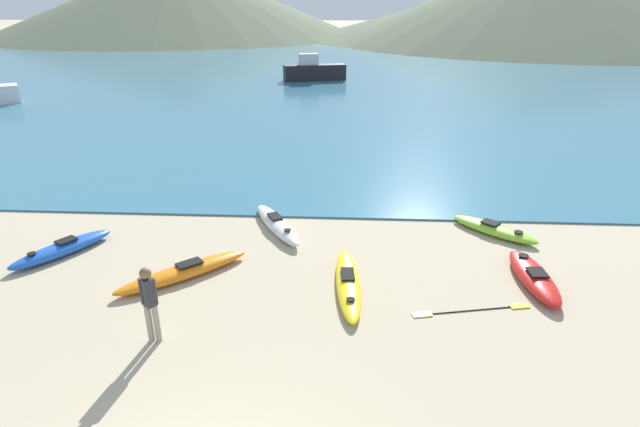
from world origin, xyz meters
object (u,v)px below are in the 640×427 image
kayak_on_sand_1 (62,249)px  kayak_on_sand_2 (348,283)px  person_near_foreground (149,300)px  moored_boat_0 (314,71)px  loose_paddle (471,310)px  kayak_on_sand_3 (494,229)px  kayak_on_sand_5 (184,272)px  kayak_on_sand_4 (534,276)px  kayak_on_sand_0 (277,224)px

kayak_on_sand_1 → kayak_on_sand_2: kayak_on_sand_1 is taller
person_near_foreground → kayak_on_sand_2: bearing=30.1°
kayak_on_sand_2 → moored_boat_0: moored_boat_0 is taller
kayak_on_sand_2 → loose_paddle: size_ratio=1.26×
kayak_on_sand_3 → kayak_on_sand_5: bearing=-160.3°
kayak_on_sand_3 → moored_boat_0: moored_boat_0 is taller
kayak_on_sand_4 → loose_paddle: 2.26m
kayak_on_sand_5 → kayak_on_sand_1: bearing=164.5°
kayak_on_sand_5 → person_near_foreground: bearing=-85.4°
kayak_on_sand_1 → person_near_foreground: (3.95, -3.63, 0.81)m
kayak_on_sand_4 → kayak_on_sand_5: kayak_on_sand_4 is taller
kayak_on_sand_3 → loose_paddle: kayak_on_sand_3 is taller
kayak_on_sand_4 → kayak_on_sand_0: bearing=157.6°
kayak_on_sand_5 → loose_paddle: size_ratio=1.13×
kayak_on_sand_2 → kayak_on_sand_5: (-4.20, 0.28, 0.03)m
kayak_on_sand_2 → kayak_on_sand_5: kayak_on_sand_5 is taller
loose_paddle → kayak_on_sand_1: bearing=168.6°
kayak_on_sand_1 → kayak_on_sand_2: bearing=-9.5°
loose_paddle → kayak_on_sand_4: bearing=36.5°
kayak_on_sand_3 → kayak_on_sand_5: (-8.60, -3.08, 0.01)m
kayak_on_sand_0 → kayak_on_sand_3: kayak_on_sand_0 is taller
kayak_on_sand_0 → loose_paddle: bearing=-39.6°
person_near_foreground → loose_paddle: person_near_foreground is taller
kayak_on_sand_5 → moored_boat_0: bearing=88.3°
kayak_on_sand_0 → moored_boat_0: moored_boat_0 is taller
kayak_on_sand_4 → loose_paddle: kayak_on_sand_4 is taller
kayak_on_sand_0 → kayak_on_sand_5: size_ratio=1.03×
kayak_on_sand_1 → kayak_on_sand_3: bearing=9.4°
person_near_foreground → moored_boat_0: size_ratio=0.31×
kayak_on_sand_5 → moored_boat_0: moored_boat_0 is taller
kayak_on_sand_5 → kayak_on_sand_2: bearing=-3.8°
kayak_on_sand_4 → kayak_on_sand_2: bearing=-173.9°
kayak_on_sand_0 → person_near_foreground: (-1.78, -5.63, 0.81)m
kayak_on_sand_4 → loose_paddle: size_ratio=1.03×
kayak_on_sand_0 → kayak_on_sand_2: bearing=-56.3°
kayak_on_sand_1 → person_near_foreground: size_ratio=1.63×
kayak_on_sand_0 → kayak_on_sand_2: (2.21, -3.32, -0.04)m
moored_boat_0 → loose_paddle: size_ratio=2.03×
kayak_on_sand_4 → kayak_on_sand_5: size_ratio=0.91×
kayak_on_sand_1 → kayak_on_sand_5: bearing=-15.5°
kayak_on_sand_1 → kayak_on_sand_4: (12.57, -0.83, 0.00)m
kayak_on_sand_4 → person_near_foreground: person_near_foreground is taller
person_near_foreground → kayak_on_sand_3: bearing=34.1°
moored_boat_0 → kayak_on_sand_3: bearing=-76.4°
kayak_on_sand_5 → moored_boat_0: (1.02, 34.52, 0.70)m
kayak_on_sand_1 → kayak_on_sand_0: bearing=19.2°
kayak_on_sand_3 → kayak_on_sand_4: (0.23, -2.87, 0.03)m
kayak_on_sand_0 → kayak_on_sand_1: kayak_on_sand_1 is taller
kayak_on_sand_5 → loose_paddle: bearing=-9.1°
kayak_on_sand_1 → loose_paddle: size_ratio=1.02×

